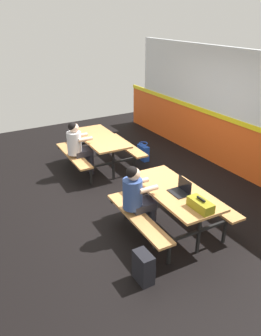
% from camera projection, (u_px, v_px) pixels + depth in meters
% --- Properties ---
extents(ground_plane, '(10.00, 10.00, 0.02)m').
position_uv_depth(ground_plane, '(137.00, 192.00, 6.65)').
color(ground_plane, black).
extents(accent_backdrop, '(8.00, 0.14, 2.60)m').
position_uv_depth(accent_backdrop, '(230.00, 114.00, 7.17)').
color(accent_backdrop, '#E55119').
rests_on(accent_backdrop, ground).
extents(picnic_table_left, '(1.71, 1.60, 0.74)m').
position_uv_depth(picnic_table_left, '(100.00, 144.00, 7.42)').
color(picnic_table_left, tan).
rests_on(picnic_table_left, ground).
extents(picnic_table_right, '(1.71, 1.60, 0.74)m').
position_uv_depth(picnic_table_right, '(173.00, 199.00, 5.25)').
color(picnic_table_right, tan).
rests_on(picnic_table_right, ground).
extents(student_nearer, '(0.37, 0.53, 1.21)m').
position_uv_depth(student_nearer, '(78.00, 144.00, 7.04)').
color(student_nearer, '#2D2D38').
rests_on(student_nearer, ground).
extents(student_further, '(0.37, 0.53, 1.21)m').
position_uv_depth(student_further, '(137.00, 195.00, 5.10)').
color(student_further, '#2D2D38').
rests_on(student_further, ground).
extents(laptop_dark, '(0.33, 0.23, 0.22)m').
position_uv_depth(laptop_dark, '(181.00, 190.00, 5.08)').
color(laptop_dark, black).
rests_on(laptop_dark, picnic_table_right).
extents(toolbox_grey, '(0.40, 0.18, 0.18)m').
position_uv_depth(toolbox_grey, '(200.00, 205.00, 4.64)').
color(toolbox_grey, olive).
rests_on(toolbox_grey, picnic_table_right).
extents(backpack_dark, '(0.30, 0.22, 0.44)m').
position_uv_depth(backpack_dark, '(144.00, 268.00, 4.36)').
color(backpack_dark, black).
rests_on(backpack_dark, ground).
extents(tote_bag_bright, '(0.34, 0.21, 0.43)m').
position_uv_depth(tote_bag_bright, '(143.00, 152.00, 7.99)').
color(tote_bag_bright, '#1E47B2').
rests_on(tote_bag_bright, ground).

